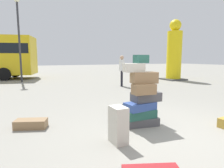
% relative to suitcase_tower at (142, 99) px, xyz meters
% --- Properties ---
extents(ground_plane, '(80.00, 80.00, 0.00)m').
position_rel_suitcase_tower_xyz_m(ground_plane, '(0.23, -0.59, -0.63)').
color(ground_plane, gray).
extents(suitcase_tower, '(0.89, 0.65, 1.62)m').
position_rel_suitcase_tower_xyz_m(suitcase_tower, '(0.00, 0.00, 0.00)').
color(suitcase_tower, '#4C4C51').
rests_on(suitcase_tower, ground).
extents(suitcase_black_white_trunk, '(0.82, 0.50, 0.18)m').
position_rel_suitcase_tower_xyz_m(suitcase_black_white_trunk, '(0.19, 1.14, -0.54)').
color(suitcase_black_white_trunk, black).
rests_on(suitcase_black_white_trunk, ground).
extents(suitcase_brown_behind_tower, '(0.74, 0.52, 0.19)m').
position_rel_suitcase_tower_xyz_m(suitcase_brown_behind_tower, '(-2.34, 0.86, -0.53)').
color(suitcase_brown_behind_tower, olive).
rests_on(suitcase_brown_behind_tower, ground).
extents(suitcase_cream_upright_blue, '(0.26, 0.37, 0.68)m').
position_rel_suitcase_tower_xyz_m(suitcase_cream_upright_blue, '(-0.91, -0.62, -0.29)').
color(suitcase_cream_upright_blue, beige).
rests_on(suitcase_cream_upright_blue, ground).
extents(person_bearded_onlooker, '(0.30, 0.32, 1.69)m').
position_rel_suitcase_tower_xyz_m(person_bearded_onlooker, '(2.45, 5.67, 0.38)').
color(person_bearded_onlooker, black).
rests_on(person_bearded_onlooker, ground).
extents(yellow_dummy_statue, '(1.44, 1.44, 4.22)m').
position_rel_suitcase_tower_xyz_m(yellow_dummy_statue, '(7.31, 6.95, 1.25)').
color(yellow_dummy_statue, yellow).
rests_on(yellow_dummy_statue, ground).
extents(lamp_post, '(0.36, 0.36, 5.35)m').
position_rel_suitcase_tower_xyz_m(lamp_post, '(-2.62, 10.02, 2.93)').
color(lamp_post, '#333338').
rests_on(lamp_post, ground).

